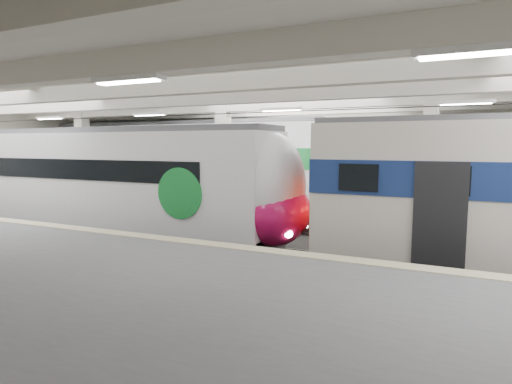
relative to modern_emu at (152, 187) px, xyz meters
The scene contains 3 objects.
station_hall 4.81m from the modern_emu, 21.81° to the right, with size 36.00×24.00×5.75m.
modern_emu is the anchor object (origin of this frame).
far_train 6.00m from the modern_emu, 113.37° to the left, with size 15.26×3.56×4.80m.
Camera 1 is at (5.86, -12.61, 3.69)m, focal length 30.00 mm.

